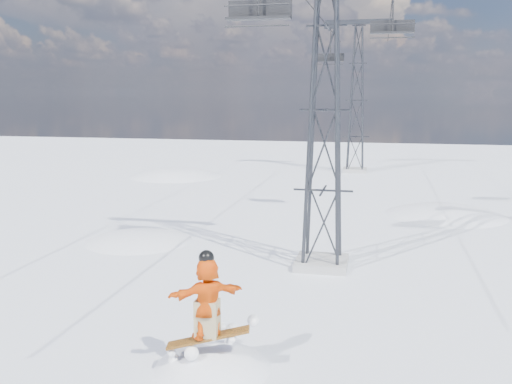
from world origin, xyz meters
TOP-DOWN VIEW (x-y plane):
  - ground at (0.00, 0.00)m, footprint 120.00×120.00m
  - snow_terrain at (-4.77, 21.24)m, footprint 39.00×37.00m
  - lift_tower_near at (0.80, 8.00)m, footprint 5.20×1.80m
  - lift_tower_far at (0.80, 33.00)m, footprint 5.20×1.80m
  - lift_chair_near at (-1.40, 7.66)m, footprint 2.15×0.62m
  - lift_chair_mid at (3.00, 15.45)m, footprint 1.95×0.56m
  - lift_chair_far at (-1.40, 34.54)m, footprint 2.12×0.61m

SIDE VIEW (x-z plane):
  - snow_terrain at x=-4.77m, z-range -20.59..1.41m
  - ground at x=0.00m, z-range 0.00..0.00m
  - lift_tower_near at x=0.80m, z-range -0.24..11.18m
  - lift_tower_far at x=0.80m, z-range -0.24..11.18m
  - lift_chair_near at x=-1.40m, z-range 7.38..10.05m
  - lift_chair_far at x=-1.40m, z-range 7.43..10.06m
  - lift_chair_mid at x=3.00m, z-range 7.71..10.12m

